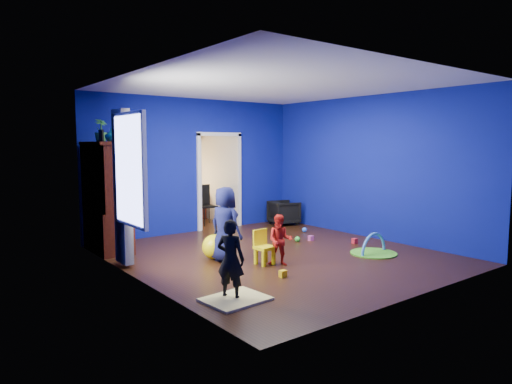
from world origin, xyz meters
TOP-DOWN VIEW (x-y plane):
  - floor at (0.00, 0.00)m, footprint 5.00×5.50m
  - ceiling at (0.00, 0.00)m, footprint 5.00×5.50m
  - wall_back at (0.00, 2.75)m, footprint 5.00×0.02m
  - wall_front at (0.00, -2.75)m, footprint 5.00×0.02m
  - wall_left at (-2.50, 0.00)m, footprint 0.02×5.50m
  - wall_right at (2.50, 0.00)m, footprint 0.02×5.50m
  - alcove at (0.60, 3.62)m, footprint 1.00×1.75m
  - armchair at (2.08, 2.20)m, footprint 0.75×0.74m
  - child_black at (-1.90, -1.39)m, footprint 0.39×0.43m
  - child_navy at (-0.96, 0.15)m, footprint 0.52×0.68m
  - toddler_red at (-0.40, -0.57)m, footprint 0.50×0.49m
  - vase at (-2.22, 1.74)m, footprint 0.25×0.25m
  - potted_plant at (-2.22, 2.26)m, footprint 0.28×0.28m
  - tv_armoire at (-2.22, 2.04)m, footprint 0.58×1.14m
  - crt_tv at (-2.18, 2.04)m, footprint 0.46×0.70m
  - yellow_blanket at (-1.90, -1.49)m, footprint 0.79×0.66m
  - hopper_ball at (-1.01, 0.40)m, footprint 0.42×0.42m
  - kid_chair at (-0.55, -0.37)m, footprint 0.29×0.29m
  - play_mat at (1.40, -0.99)m, footprint 0.80×0.80m
  - toy_arch at (1.40, -0.99)m, footprint 0.73×0.12m
  - window_left at (-2.48, 0.35)m, footprint 0.03×0.95m
  - curtain at (-2.37, 0.90)m, footprint 0.14×0.42m
  - doorway at (0.60, 2.75)m, footprint 1.16×0.10m
  - study_desk at (0.60, 4.26)m, footprint 0.88×0.44m
  - desk_monitor at (0.60, 4.38)m, footprint 0.40×0.05m
  - desk_lamp at (0.32, 4.32)m, footprint 0.14×0.14m
  - folding_chair at (0.60, 3.30)m, footprint 0.40×0.40m
  - book_shelf at (0.60, 4.37)m, footprint 0.88×0.24m
  - toy_0 at (1.78, -0.23)m, footprint 0.10×0.08m
  - toy_1 at (1.81, 1.20)m, footprint 0.11×0.11m
  - toy_2 at (-0.79, -1.09)m, footprint 0.10×0.08m
  - toy_3 at (1.02, 0.57)m, footprint 0.11×0.11m
  - toy_4 at (1.30, 0.48)m, footprint 0.10×0.08m

SIDE VIEW (x-z plane):
  - floor at x=0.00m, z-range -0.01..0.01m
  - play_mat at x=1.40m, z-range 0.00..0.02m
  - yellow_blanket at x=-1.90m, z-range 0.00..0.03m
  - toy_arch at x=1.40m, z-range -0.34..0.38m
  - toy_0 at x=1.78m, z-range 0.00..0.10m
  - toy_2 at x=-0.79m, z-range 0.00..0.10m
  - toy_4 at x=1.30m, z-range 0.00..0.10m
  - toy_1 at x=1.81m, z-range 0.00..0.11m
  - toy_3 at x=1.02m, z-range 0.00..0.11m
  - hopper_ball at x=-1.01m, z-range 0.00..0.42m
  - kid_chair at x=-0.55m, z-range 0.00..0.50m
  - armchair at x=2.08m, z-range 0.00..0.57m
  - study_desk at x=0.60m, z-range 0.00..0.75m
  - toddler_red at x=-0.40m, z-range 0.00..0.81m
  - folding_chair at x=0.60m, z-range 0.00..0.92m
  - child_black at x=-1.90m, z-range 0.00..1.00m
  - child_navy at x=-0.96m, z-range 0.00..1.23m
  - desk_lamp at x=0.32m, z-range 0.86..1.00m
  - desk_monitor at x=0.60m, z-range 0.79..1.11m
  - tv_armoire at x=-2.22m, z-range 0.00..1.96m
  - crt_tv at x=-2.18m, z-range 0.75..1.29m
  - doorway at x=0.60m, z-range 0.00..2.10m
  - alcove at x=0.60m, z-range 0.00..2.50m
  - curtain at x=-2.37m, z-range 0.05..2.45m
  - wall_back at x=0.00m, z-range 0.00..2.90m
  - wall_front at x=0.00m, z-range 0.00..2.90m
  - wall_left at x=-2.50m, z-range 0.00..2.90m
  - wall_right at x=2.50m, z-range 0.00..2.90m
  - window_left at x=-2.48m, z-range 0.77..2.33m
  - book_shelf at x=0.60m, z-range 2.00..2.04m
  - vase at x=-2.22m, z-range 1.96..2.18m
  - potted_plant at x=-2.22m, z-range 1.96..2.37m
  - ceiling at x=0.00m, z-range 2.90..2.90m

